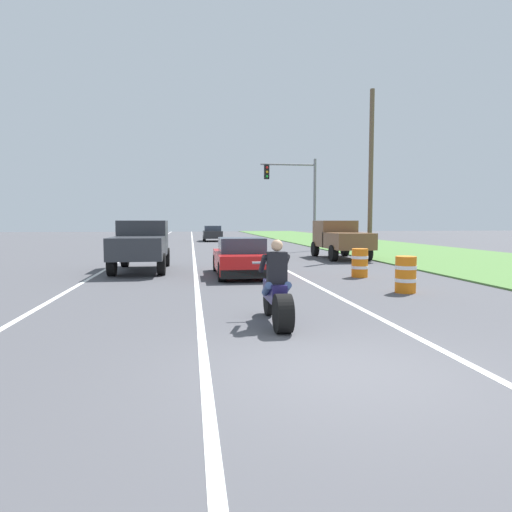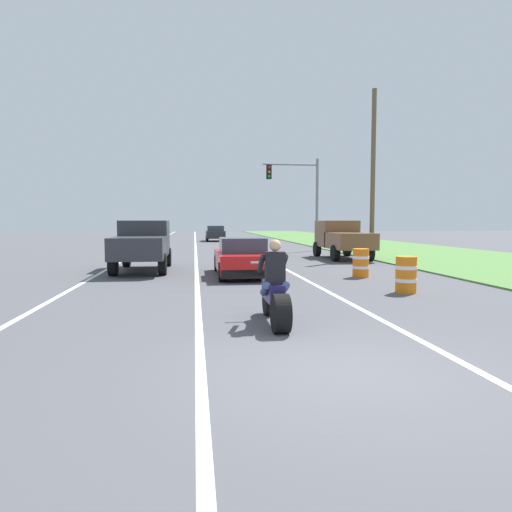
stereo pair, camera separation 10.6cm
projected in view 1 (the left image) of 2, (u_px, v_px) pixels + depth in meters
ground_plane at (344, 372)px, 5.99m from camera, size 160.00×160.00×0.00m
lane_stripe_left_solid at (127, 257)px, 24.98m from camera, size 0.14×120.00×0.01m
lane_stripe_right_solid at (258, 256)px, 25.99m from camera, size 0.14×120.00×0.01m
lane_stripe_centre_dashed at (194, 256)px, 25.48m from camera, size 0.14×120.00×0.01m
grass_verge_right at (426, 253)px, 27.41m from camera, size 10.00×120.00×0.06m
motorcycle_with_rider at (277, 294)px, 8.62m from camera, size 0.70×2.21×1.62m
sports_car_red at (241, 258)px, 16.48m from camera, size 1.84×4.30×1.37m
pickup_truck_left_lane_dark_grey at (141, 243)px, 18.06m from camera, size 2.02×4.80×1.98m
pickup_truck_right_shoulder_brown at (340, 237)px, 24.02m from camera, size 2.02×4.80×1.98m
traffic_light_mast_near at (299, 191)px, 29.93m from camera, size 3.69×0.34×6.00m
utility_pole_roadside at (371, 175)px, 24.01m from camera, size 0.24×0.24×8.75m
construction_barrel_nearest at (406, 274)px, 12.58m from camera, size 0.58×0.58×1.00m
construction_barrel_mid at (360, 263)px, 16.06m from camera, size 0.58×0.58×1.00m
distant_car_far_ahead at (212, 233)px, 44.62m from camera, size 1.80×4.00×1.50m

